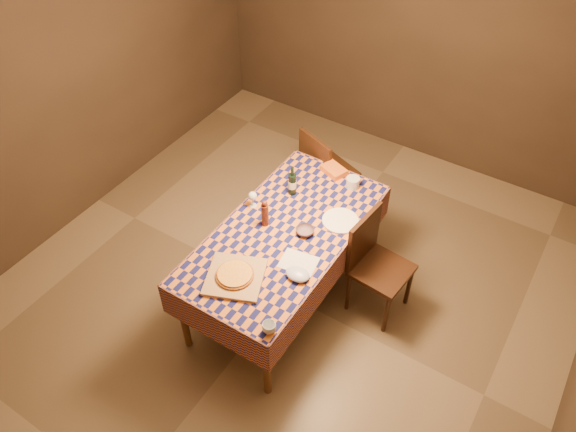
% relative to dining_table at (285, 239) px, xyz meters
% --- Properties ---
extents(room, '(5.00, 5.10, 2.70)m').
position_rel_dining_table_xyz_m(room, '(0.00, 0.00, 0.66)').
color(room, brown).
rests_on(room, ground).
extents(dining_table, '(0.94, 1.84, 0.77)m').
position_rel_dining_table_xyz_m(dining_table, '(0.00, 0.00, 0.00)').
color(dining_table, brown).
rests_on(dining_table, ground).
extents(cutting_board, '(0.52, 0.52, 0.02)m').
position_rel_dining_table_xyz_m(cutting_board, '(-0.05, -0.57, 0.09)').
color(cutting_board, '#A57C4D').
rests_on(cutting_board, dining_table).
extents(pizza, '(0.28, 0.28, 0.03)m').
position_rel_dining_table_xyz_m(pizza, '(-0.05, -0.57, 0.11)').
color(pizza, '#924918').
rests_on(pizza, cutting_board).
extents(pepper_mill, '(0.06, 0.06, 0.24)m').
position_rel_dining_table_xyz_m(pepper_mill, '(-0.17, -0.01, 0.19)').
color(pepper_mill, '#4B1E11').
rests_on(pepper_mill, dining_table).
extents(bowl, '(0.15, 0.15, 0.04)m').
position_rel_dining_table_xyz_m(bowl, '(0.14, 0.07, 0.10)').
color(bowl, '#5F4650').
rests_on(bowl, dining_table).
extents(wine_glass, '(0.07, 0.07, 0.14)m').
position_rel_dining_table_xyz_m(wine_glass, '(-0.37, 0.11, 0.18)').
color(wine_glass, silver).
rests_on(wine_glass, dining_table).
extents(wine_bottle, '(0.08, 0.08, 0.27)m').
position_rel_dining_table_xyz_m(wine_bottle, '(-0.19, 0.41, 0.18)').
color(wine_bottle, black).
rests_on(wine_bottle, dining_table).
extents(deli_tub, '(0.15, 0.15, 0.09)m').
position_rel_dining_table_xyz_m(deli_tub, '(0.19, 0.75, 0.12)').
color(deli_tub, silver).
rests_on(deli_tub, dining_table).
extents(takeout_container, '(0.24, 0.21, 0.05)m').
position_rel_dining_table_xyz_m(takeout_container, '(-0.03, 0.83, 0.10)').
color(takeout_container, '#CC5D1A').
rests_on(takeout_container, dining_table).
extents(white_plate, '(0.36, 0.36, 0.02)m').
position_rel_dining_table_xyz_m(white_plate, '(0.31, 0.33, 0.08)').
color(white_plate, white).
rests_on(white_plate, dining_table).
extents(tumbler, '(0.10, 0.10, 0.08)m').
position_rel_dining_table_xyz_m(tumbler, '(0.40, -0.81, 0.11)').
color(tumbler, white).
rests_on(tumbler, dining_table).
extents(flour_patch, '(0.29, 0.24, 0.00)m').
position_rel_dining_table_xyz_m(flour_patch, '(0.25, -0.21, 0.08)').
color(flour_patch, silver).
rests_on(flour_patch, dining_table).
extents(flour_bag, '(0.22, 0.19, 0.05)m').
position_rel_dining_table_xyz_m(flour_bag, '(0.32, -0.32, 0.10)').
color(flour_bag, '#A9B2D9').
rests_on(flour_bag, dining_table).
extents(chair_far, '(0.54, 0.55, 0.93)m').
position_rel_dining_table_xyz_m(chair_far, '(-0.26, 1.08, -0.17)').
color(chair_far, black).
rests_on(chair_far, ground).
extents(chair_right, '(0.47, 0.46, 0.93)m').
position_rel_dining_table_xyz_m(chair_right, '(0.63, 0.33, -0.17)').
color(chair_right, black).
rests_on(chair_right, ground).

